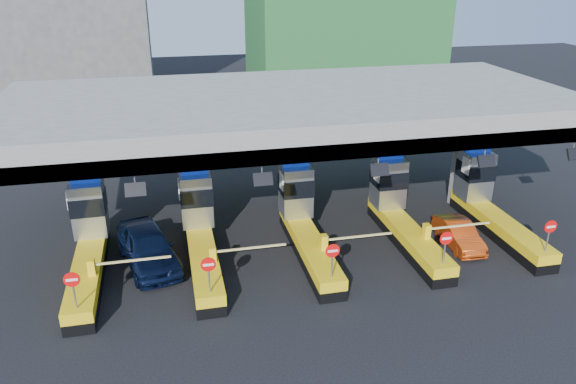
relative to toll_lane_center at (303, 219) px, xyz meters
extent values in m
plane|color=black|center=(0.00, -0.28, -1.40)|extent=(120.00, 120.00, 0.00)
cube|color=slate|center=(0.00, 2.72, 4.85)|extent=(28.00, 12.00, 1.50)
cube|color=#4C4C49|center=(0.00, -2.98, 4.45)|extent=(28.00, 0.60, 0.70)
cube|color=slate|center=(-10.00, 2.72, 1.35)|extent=(1.00, 1.00, 5.50)
cube|color=slate|center=(0.00, 2.72, 1.35)|extent=(1.00, 1.00, 5.50)
cube|color=slate|center=(10.00, 2.72, 1.35)|extent=(1.00, 1.00, 5.50)
cylinder|color=slate|center=(-7.50, -2.98, 3.85)|extent=(0.06, 0.06, 0.50)
cube|color=black|center=(-7.50, -3.18, 3.50)|extent=(0.80, 0.38, 0.54)
cylinder|color=slate|center=(-2.50, -2.98, 3.85)|extent=(0.06, 0.06, 0.50)
cube|color=black|center=(-2.50, -3.18, 3.50)|extent=(0.80, 0.38, 0.54)
cylinder|color=slate|center=(2.50, -2.98, 3.85)|extent=(0.06, 0.06, 0.50)
cube|color=black|center=(2.50, -3.18, 3.50)|extent=(0.80, 0.38, 0.54)
cylinder|color=slate|center=(7.50, -2.98, 3.85)|extent=(0.06, 0.06, 0.50)
cube|color=black|center=(7.50, -3.18, 3.50)|extent=(0.80, 0.38, 0.54)
cylinder|color=slate|center=(12.00, -2.98, 3.85)|extent=(0.06, 0.06, 0.50)
cube|color=black|center=(12.00, -3.18, 3.50)|extent=(0.80, 0.38, 0.54)
cube|color=black|center=(-10.00, -1.28, -1.15)|extent=(1.20, 8.00, 0.50)
cube|color=#E5B70C|center=(-10.00, -1.28, -0.65)|extent=(1.20, 8.00, 0.50)
cube|color=#9EA3A8|center=(-10.00, 1.52, 0.90)|extent=(1.50, 1.50, 2.60)
cube|color=black|center=(-10.00, 1.50, 1.20)|extent=(1.56, 1.56, 0.90)
cube|color=#0C2DBF|center=(-10.00, 1.52, 2.48)|extent=(1.30, 0.35, 0.55)
cube|color=white|center=(-10.80, 1.22, 1.60)|extent=(0.06, 0.70, 0.90)
cylinder|color=slate|center=(-10.00, -4.88, 0.25)|extent=(0.07, 0.07, 1.30)
cylinder|color=red|center=(-10.00, -4.91, 0.85)|extent=(0.60, 0.04, 0.60)
cube|color=white|center=(-10.00, -4.93, 0.85)|extent=(0.42, 0.02, 0.10)
cube|color=#E5B70C|center=(-9.65, -2.48, -0.05)|extent=(0.30, 0.35, 0.70)
cube|color=white|center=(-8.00, -2.48, 0.05)|extent=(3.20, 0.08, 0.08)
cube|color=black|center=(-5.00, -1.28, -1.15)|extent=(1.20, 8.00, 0.50)
cube|color=#E5B70C|center=(-5.00, -1.28, -0.65)|extent=(1.20, 8.00, 0.50)
cube|color=#9EA3A8|center=(-5.00, 1.52, 0.90)|extent=(1.50, 1.50, 2.60)
cube|color=black|center=(-5.00, 1.50, 1.20)|extent=(1.56, 1.56, 0.90)
cube|color=#0C2DBF|center=(-5.00, 1.52, 2.48)|extent=(1.30, 0.35, 0.55)
cube|color=white|center=(-5.80, 1.22, 1.60)|extent=(0.06, 0.70, 0.90)
cylinder|color=slate|center=(-5.00, -4.88, 0.25)|extent=(0.07, 0.07, 1.30)
cylinder|color=red|center=(-5.00, -4.91, 0.85)|extent=(0.60, 0.04, 0.60)
cube|color=white|center=(-5.00, -4.93, 0.85)|extent=(0.42, 0.02, 0.10)
cube|color=#E5B70C|center=(-4.65, -2.48, -0.05)|extent=(0.30, 0.35, 0.70)
cube|color=white|center=(-3.00, -2.48, 0.05)|extent=(3.20, 0.08, 0.08)
cube|color=black|center=(0.00, -1.28, -1.15)|extent=(1.20, 8.00, 0.50)
cube|color=#E5B70C|center=(0.00, -1.28, -0.65)|extent=(1.20, 8.00, 0.50)
cube|color=#9EA3A8|center=(0.00, 1.52, 0.90)|extent=(1.50, 1.50, 2.60)
cube|color=black|center=(0.00, 1.50, 1.20)|extent=(1.56, 1.56, 0.90)
cube|color=#0C2DBF|center=(0.00, 1.52, 2.48)|extent=(1.30, 0.35, 0.55)
cube|color=white|center=(-0.80, 1.22, 1.60)|extent=(0.06, 0.70, 0.90)
cylinder|color=slate|center=(0.00, -4.88, 0.25)|extent=(0.07, 0.07, 1.30)
cylinder|color=red|center=(0.00, -4.91, 0.85)|extent=(0.60, 0.04, 0.60)
cube|color=white|center=(0.00, -4.93, 0.85)|extent=(0.42, 0.02, 0.10)
cube|color=#E5B70C|center=(0.35, -2.48, -0.05)|extent=(0.30, 0.35, 0.70)
cube|color=white|center=(2.00, -2.48, 0.05)|extent=(3.20, 0.08, 0.08)
cube|color=black|center=(5.00, -1.28, -1.15)|extent=(1.20, 8.00, 0.50)
cube|color=#E5B70C|center=(5.00, -1.28, -0.65)|extent=(1.20, 8.00, 0.50)
cube|color=#9EA3A8|center=(5.00, 1.52, 0.90)|extent=(1.50, 1.50, 2.60)
cube|color=black|center=(5.00, 1.50, 1.20)|extent=(1.56, 1.56, 0.90)
cube|color=#0C2DBF|center=(5.00, 1.52, 2.48)|extent=(1.30, 0.35, 0.55)
cube|color=white|center=(4.20, 1.22, 1.60)|extent=(0.06, 0.70, 0.90)
cylinder|color=slate|center=(5.00, -4.88, 0.25)|extent=(0.07, 0.07, 1.30)
cylinder|color=red|center=(5.00, -4.91, 0.85)|extent=(0.60, 0.04, 0.60)
cube|color=white|center=(5.00, -4.93, 0.85)|extent=(0.42, 0.02, 0.10)
cube|color=#E5B70C|center=(5.35, -2.48, -0.05)|extent=(0.30, 0.35, 0.70)
cube|color=white|center=(7.00, -2.48, 0.05)|extent=(3.20, 0.08, 0.08)
cube|color=black|center=(10.00, -1.28, -1.15)|extent=(1.20, 8.00, 0.50)
cube|color=#E5B70C|center=(10.00, -1.28, -0.65)|extent=(1.20, 8.00, 0.50)
cube|color=#9EA3A8|center=(10.00, 1.52, 0.90)|extent=(1.50, 1.50, 2.60)
cube|color=black|center=(10.00, 1.50, 1.20)|extent=(1.56, 1.56, 0.90)
cube|color=#0C2DBF|center=(10.00, 1.52, 2.48)|extent=(1.30, 0.35, 0.55)
cube|color=white|center=(9.20, 1.22, 1.60)|extent=(0.06, 0.70, 0.90)
cylinder|color=slate|center=(10.00, -4.88, 0.25)|extent=(0.07, 0.07, 1.30)
cylinder|color=red|center=(10.00, -4.91, 0.85)|extent=(0.60, 0.04, 0.60)
cube|color=white|center=(10.00, -4.93, 0.85)|extent=(0.42, 0.02, 0.10)
cube|color=#E5B70C|center=(10.35, -2.48, -0.05)|extent=(0.30, 0.35, 0.70)
cube|color=white|center=(12.00, -2.48, 0.05)|extent=(3.20, 0.08, 0.08)
cube|color=#4C4C49|center=(-14.00, 35.72, 7.60)|extent=(14.00, 10.00, 18.00)
imported|color=black|center=(-7.42, -0.37, -0.49)|extent=(3.37, 5.68, 1.81)
imported|color=#AE380D|center=(7.46, -1.79, -0.78)|extent=(1.50, 3.79, 1.23)
camera|label=1|loc=(-6.14, -23.97, 11.78)|focal=35.00mm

